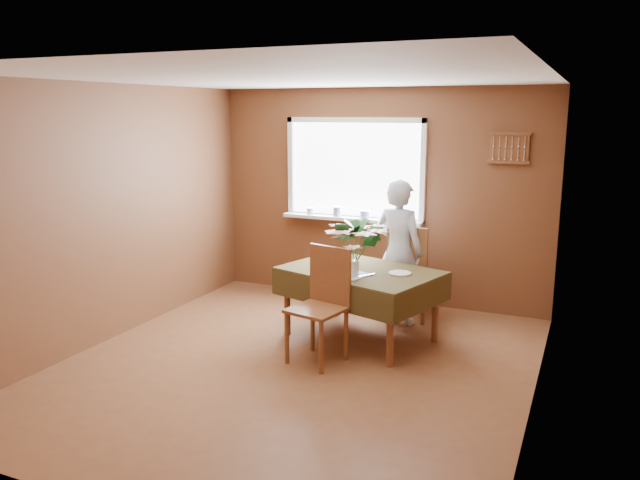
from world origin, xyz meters
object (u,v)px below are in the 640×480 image
at_px(dining_table, 360,278).
at_px(chair_far, 410,269).
at_px(flower_bouquet, 354,242).
at_px(chair_near, 323,300).
at_px(seated_woman, 399,252).

height_order(dining_table, chair_far, chair_far).
relative_size(chair_far, flower_bouquet, 1.86).
relative_size(dining_table, chair_near, 1.63).
height_order(chair_far, chair_near, chair_far).
bearing_deg(chair_far, seated_woman, 53.86).
distance_m(dining_table, seated_woman, 0.69).
bearing_deg(dining_table, chair_near, -85.18).
bearing_deg(flower_bouquet, seated_woman, 77.36).
xyz_separation_m(chair_near, seated_woman, (0.32, 1.28, 0.21)).
distance_m(seated_woman, flower_bouquet, 0.90).
height_order(chair_near, seated_woman, seated_woman).
distance_m(chair_far, seated_woman, 0.26).
bearing_deg(seated_woman, chair_far, -115.97).
xyz_separation_m(dining_table, chair_near, (-0.13, -0.63, -0.07)).
bearing_deg(chair_far, dining_table, 72.59).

